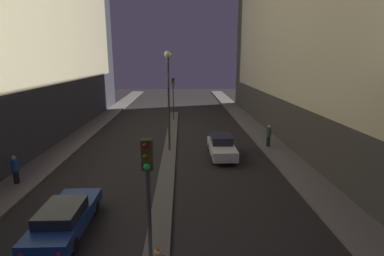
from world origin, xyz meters
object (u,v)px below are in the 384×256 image
at_px(car_left_lane, 65,218).
at_px(pedestrian_on_left_sidewalk, 15,169).
at_px(car_right_lane, 222,147).
at_px(street_lamp, 168,82).
at_px(pedestrian_on_right_sidewalk, 269,135).
at_px(traffic_light_near, 148,183).
at_px(traffic_cone_far, 158,253).
at_px(traffic_light_mid, 173,89).

height_order(car_left_lane, pedestrian_on_left_sidewalk, pedestrian_on_left_sidewalk).
relative_size(car_left_lane, car_right_lane, 1.04).
xyz_separation_m(street_lamp, car_left_lane, (-3.93, -11.18, -4.73)).
distance_m(street_lamp, pedestrian_on_right_sidewalk, 9.19).
xyz_separation_m(traffic_light_near, traffic_cone_far, (0.10, 1.26, -3.24)).
relative_size(traffic_light_near, car_right_lane, 1.06).
bearing_deg(traffic_light_near, pedestrian_on_left_sidewalk, 135.82).
height_order(traffic_light_near, car_right_lane, traffic_light_near).
xyz_separation_m(traffic_light_mid, street_lamp, (0.00, -11.95, 1.76)).
height_order(traffic_light_mid, street_lamp, street_lamp).
height_order(traffic_cone_far, pedestrian_on_right_sidewalk, pedestrian_on_right_sidewalk).
bearing_deg(pedestrian_on_left_sidewalk, traffic_light_near, -44.18).
distance_m(traffic_light_near, pedestrian_on_left_sidewalk, 12.29).
bearing_deg(street_lamp, traffic_light_mid, 90.00).
xyz_separation_m(traffic_light_near, street_lamp, (0.00, 14.53, 1.76)).
height_order(traffic_light_mid, pedestrian_on_right_sidewalk, traffic_light_mid).
bearing_deg(car_right_lane, street_lamp, 159.98).
xyz_separation_m(traffic_cone_far, pedestrian_on_left_sidewalk, (-8.70, 7.10, 0.56)).
xyz_separation_m(traffic_light_mid, pedestrian_on_right_sidewalk, (8.05, -11.25, -2.61)).
bearing_deg(traffic_light_mid, pedestrian_on_right_sidewalk, -54.41).
xyz_separation_m(street_lamp, car_right_lane, (3.93, -1.43, -4.64)).
distance_m(traffic_light_mid, car_right_lane, 14.25).
relative_size(traffic_light_mid, car_right_lane, 1.06).
bearing_deg(street_lamp, traffic_cone_far, -89.55).
relative_size(street_lamp, car_right_lane, 1.66).
height_order(traffic_light_near, car_left_lane, traffic_light_near).
height_order(pedestrian_on_left_sidewalk, pedestrian_on_right_sidewalk, pedestrian_on_right_sidewalk).
xyz_separation_m(traffic_light_mid, car_left_lane, (-3.93, -23.14, -2.97)).
xyz_separation_m(car_left_lane, car_right_lane, (7.86, 9.75, 0.09)).
height_order(street_lamp, pedestrian_on_left_sidewalk, street_lamp).
bearing_deg(pedestrian_on_left_sidewalk, traffic_light_mid, 64.61).
bearing_deg(traffic_light_near, street_lamp, 90.00).
bearing_deg(street_lamp, car_right_lane, -20.02).
height_order(street_lamp, traffic_cone_far, street_lamp).
relative_size(pedestrian_on_left_sidewalk, pedestrian_on_right_sidewalk, 0.94).
height_order(traffic_light_mid, traffic_cone_far, traffic_light_mid).
distance_m(car_left_lane, car_right_lane, 12.52).
distance_m(pedestrian_on_left_sidewalk, pedestrian_on_right_sidewalk, 18.01).
bearing_deg(traffic_light_mid, street_lamp, -90.00).
bearing_deg(pedestrian_on_right_sidewalk, car_right_lane, -152.65).
relative_size(traffic_light_near, pedestrian_on_right_sidewalk, 2.73).
bearing_deg(traffic_light_mid, traffic_light_near, -90.00).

